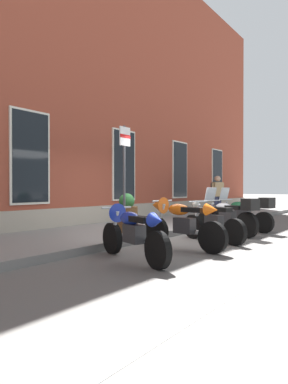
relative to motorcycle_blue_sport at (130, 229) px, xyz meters
name	(u,v)px	position (x,y,z in m)	size (l,w,h in m)	color
ground_plane	(167,238)	(2.70, 0.97, -0.54)	(140.00, 140.00, 0.00)	#565451
sidewalk	(121,230)	(2.70, 2.53, -0.46)	(32.92, 3.12, 0.16)	slate
brick_pub_facade	(34,75)	(2.70, 6.59, 4.74)	(26.92, 5.10, 10.59)	brown
motorcycle_blue_sport	(130,229)	(0.00, 0.00, 0.00)	(0.93, 2.05, 0.99)	black
motorcycle_orange_sport	(179,221)	(1.50, -0.11, 0.04)	(0.62, 2.12, 1.08)	black
motorcycle_black_naked	(212,222)	(2.78, -0.25, -0.07)	(0.85, 1.89, 0.96)	black
motorcycle_silver_touring	(229,215)	(4.06, -0.13, 0.00)	(0.95, 2.00, 1.30)	black
motorcycle_green_touring	(245,213)	(5.23, -0.12, 0.00)	(0.85, 2.06, 1.30)	black
pedestrian_tan_coat	(218,194)	(7.88, 1.98, 0.51)	(0.62, 0.38, 1.61)	#2D3351
pedestrian_dark_jacket	(217,193)	(8.50, 2.28, 0.53)	(0.58, 0.45, 1.63)	#38332D
parking_sign	(124,165)	(1.41, 1.33, 1.27)	(0.36, 0.07, 2.58)	#4C4C51
barrel_planter	(127,215)	(2.03, 1.77, 0.04)	(0.59, 0.59, 0.99)	brown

